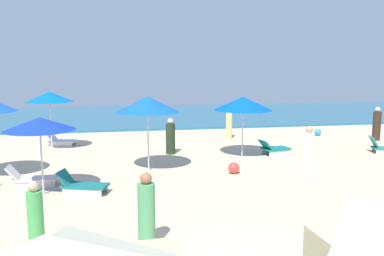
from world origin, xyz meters
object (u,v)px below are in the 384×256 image
lounge_chair_4_0 (82,185)px  lounge_chair_7_0 (61,141)px  umbrella_0 (243,103)px  beachgoer_6 (377,125)px  lounge_chair_4_1 (32,179)px  umbrella_4 (40,124)px  beachgoer_2 (229,123)px  umbrella_3 (148,104)px  beachgoer_3 (170,138)px  umbrella_7 (49,97)px  beach_ball_2 (318,132)px  beach_ball_0 (234,168)px  beachgoer_4 (147,213)px  beachgoer_1 (309,150)px  beachgoer_0 (36,223)px  lounge_chair_0_0 (274,149)px

lounge_chair_4_0 → lounge_chair_7_0: (-1.58, 7.36, -0.00)m
umbrella_0 → beachgoer_6: size_ratio=1.48×
lounge_chair_7_0 → lounge_chair_4_1: bearing=-167.1°
umbrella_4 → beachgoer_2: bearing=45.3°
lounge_chair_7_0 → beachgoer_2: bearing=-74.3°
umbrella_3 → beachgoer_3: umbrella_3 is taller
umbrella_7 → beach_ball_2: (13.17, 1.30, -2.14)m
beach_ball_0 → beachgoer_3: bearing=116.6°
lounge_chair_4_1 → beachgoer_6: beachgoer_6 is taller
beachgoer_4 → lounge_chair_4_1: bearing=-158.3°
umbrella_3 → beach_ball_2: (9.25, 5.55, -2.16)m
umbrella_0 → beachgoer_3: umbrella_0 is taller
beachgoer_3 → umbrella_4: bearing=146.7°
umbrella_7 → beachgoer_3: (5.01, -1.70, -1.63)m
beachgoer_1 → beachgoer_3: size_ratio=1.06×
beachgoer_3 → beachgoer_4: 8.77m
beachgoer_3 → beach_ball_2: bearing=-60.7°
lounge_chair_4_1 → beachgoer_6: size_ratio=0.91×
lounge_chair_7_0 → umbrella_7: bearing=177.8°
lounge_chair_4_1 → beachgoer_0: 5.10m
umbrella_4 → lounge_chair_4_1: 2.07m
beachgoer_3 → umbrella_0: bearing=-100.7°
beachgoer_4 → beach_ball_2: 15.18m
umbrella_4 → beachgoer_2: (7.60, 7.67, -1.27)m
lounge_chair_0_0 → beachgoer_2: 4.06m
umbrella_4 → beachgoer_4: umbrella_4 is taller
lounge_chair_0_0 → beach_ball_0: 3.51m
beachgoer_6 → umbrella_0: bearing=68.1°
lounge_chair_4_0 → beachgoer_1: 7.69m
lounge_chair_4_1 → beach_ball_2: lounge_chair_4_1 is taller
umbrella_3 → beach_ball_2: size_ratio=7.33×
beachgoer_2 → beachgoer_6: bearing=10.5°
lounge_chair_0_0 → umbrella_4: bearing=101.9°
umbrella_3 → lounge_chair_4_1: bearing=-161.0°
lounge_chair_4_1 → beachgoer_2: bearing=-50.8°
beachgoer_0 → beachgoer_6: 17.27m
beachgoer_1 → beachgoer_6: 7.74m
beachgoer_0 → beachgoer_3: size_ratio=1.03×
lounge_chair_4_0 → beach_ball_0: 5.10m
beachgoer_2 → beachgoer_4: bearing=-88.8°
umbrella_4 → beach_ball_0: (6.01, 1.20, -1.85)m
umbrella_4 → lounge_chair_4_1: (-0.49, 0.87, -1.81)m
umbrella_0 → umbrella_3: (-3.89, -1.54, 0.18)m
lounge_chair_4_0 → beachgoer_2: bearing=-21.8°
lounge_chair_4_0 → beachgoer_6: bearing=-47.6°
lounge_chair_0_0 → lounge_chair_4_1: (-8.93, -2.86, -0.02)m
umbrella_0 → umbrella_7: bearing=160.8°
umbrella_3 → beachgoer_4: umbrella_3 is taller
beachgoer_3 → lounge_chair_0_0: bearing=-93.6°
umbrella_7 → lounge_chair_7_0: (0.24, 0.89, -2.08)m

